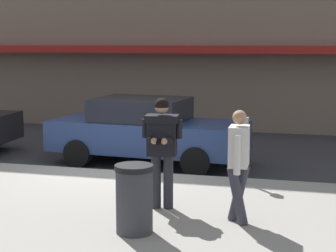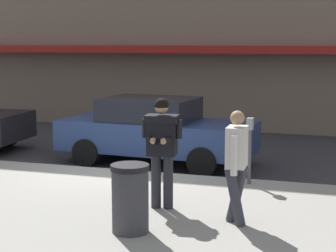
{
  "view_description": "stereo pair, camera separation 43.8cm",
  "coord_description": "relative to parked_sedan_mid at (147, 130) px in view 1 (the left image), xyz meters",
  "views": [
    {
      "loc": [
        4.21,
        -11.12,
        2.81
      ],
      "look_at": [
        1.92,
        -2.56,
        1.49
      ],
      "focal_mm": 60.0,
      "sensor_mm": 36.0,
      "label": 1
    },
    {
      "loc": [
        4.63,
        -11.0,
        2.81
      ],
      "look_at": [
        1.92,
        -2.56,
        1.49
      ],
      "focal_mm": 60.0,
      "sensor_mm": 36.0,
      "label": 2
    }
  ],
  "objects": [
    {
      "name": "ground_plane",
      "position": [
        -0.42,
        -1.19,
        -0.79
      ],
      "size": [
        80.0,
        80.0,
        0.0
      ],
      "primitive_type": "plane",
      "color": "#333338"
    },
    {
      "name": "sidewalk",
      "position": [
        0.58,
        -4.04,
        -0.72
      ],
      "size": [
        32.0,
        5.3,
        0.14
      ],
      "primitive_type": "cube",
      "color": "#99968E",
      "rests_on": "ground"
    },
    {
      "name": "curb_paint_line",
      "position": [
        0.58,
        -1.14,
        -0.79
      ],
      "size": [
        28.0,
        0.12,
        0.01
      ],
      "primitive_type": "cube",
      "color": "silver",
      "rests_on": "ground"
    },
    {
      "name": "parked_sedan_mid",
      "position": [
        0.0,
        0.0,
        0.0
      ],
      "size": [
        4.62,
        2.17,
        1.54
      ],
      "color": "navy",
      "rests_on": "ground"
    },
    {
      "name": "man_texting_on_phone",
      "position": [
        1.42,
        -3.81,
        0.46
      ],
      "size": [
        0.65,
        0.61,
        1.81
      ],
      "color": "#23232B",
      "rests_on": "sidewalk"
    },
    {
      "name": "pedestrian_in_light_coat",
      "position": [
        2.71,
        -4.21,
        0.32
      ],
      "size": [
        0.34,
        0.6,
        1.7
      ],
      "color": "#33333D",
      "rests_on": "sidewalk"
    },
    {
      "name": "parking_meter",
      "position": [
        2.5,
        -1.79,
        0.18
      ],
      "size": [
        0.12,
        0.18,
        1.27
      ],
      "color": "#4C4C51",
      "rests_on": "sidewalk"
    },
    {
      "name": "trash_bin",
      "position": [
        1.36,
        -5.04,
        -0.16
      ],
      "size": [
        0.55,
        0.55,
        0.98
      ],
      "color": "#38383D",
      "rests_on": "sidewalk"
    }
  ]
}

